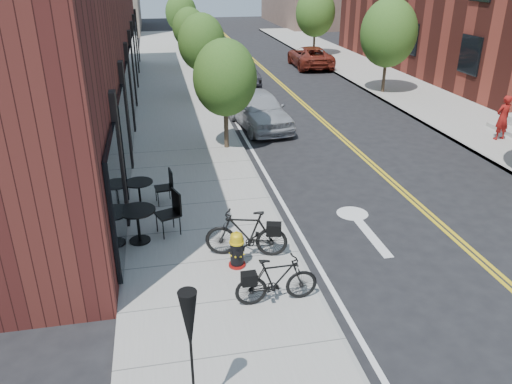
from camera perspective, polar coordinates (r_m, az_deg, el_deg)
ground at (r=10.46m, az=7.25°, el=-11.47°), size 120.00×120.00×0.00m
sidewalk_near at (r=18.99m, az=-8.00°, el=5.66°), size 4.00×70.00×0.12m
sidewalk_far at (r=22.95m, az=23.66°, el=7.13°), size 4.00×70.00×0.12m
building_near at (r=22.42m, az=-21.32°, el=16.22°), size 5.00×28.00×7.00m
tree_near_a at (r=17.49m, az=-3.57°, el=12.87°), size 2.20×2.20×3.81m
tree_near_b at (r=25.31m, az=-6.23°, el=16.63°), size 2.30×2.30×3.98m
tree_near_c at (r=33.25m, az=-7.64°, el=18.09°), size 2.10×2.10×3.67m
tree_near_d at (r=41.18m, az=-8.56°, el=19.60°), size 2.40×2.40×4.11m
tree_far_b at (r=26.77m, az=14.92°, el=17.16°), size 2.80×2.80×4.62m
tree_far_c at (r=37.90m, az=6.81°, el=19.69°), size 2.80×2.80×4.62m
fire_hydrant at (r=10.82m, az=-2.21°, el=-6.61°), size 0.49×0.49×0.85m
bicycle_left at (r=11.12m, az=-1.12°, el=-4.78°), size 1.92×0.97×1.11m
bicycle_right at (r=9.70m, az=2.38°, el=-10.05°), size 1.64×0.50×0.98m
bistro_set_b at (r=12.00m, az=-13.35°, el=-3.22°), size 2.04×1.16×1.08m
bistro_set_c at (r=13.76m, az=-13.20°, el=0.18°), size 1.80×0.86×0.95m
patio_umbrella at (r=6.88m, az=-7.58°, el=-15.50°), size 0.36×0.36×2.21m
parked_car_a at (r=20.62m, az=0.36°, el=9.44°), size 2.32×4.65×1.52m
parked_car_b at (r=28.31m, az=-2.00°, el=13.48°), size 1.81×4.46×1.44m
parked_car_c at (r=36.82m, az=-5.27°, el=16.01°), size 2.54×5.34×1.50m
parked_car_far at (r=33.92m, az=6.18°, el=15.12°), size 2.44×4.95×1.35m
pedestrian at (r=20.84m, az=26.37°, el=7.62°), size 0.67×0.50×1.67m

